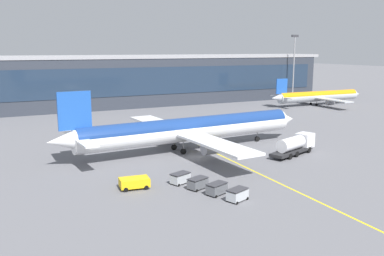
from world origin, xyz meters
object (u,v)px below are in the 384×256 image
Objects in this scene: baggage_cart_0 at (237,194)px; baggage_cart_1 at (217,188)px; baggage_cart_2 at (198,183)px; pushback_tug at (134,182)px; main_airliner at (190,129)px; baggage_cart_3 at (180,178)px; commuter_jet_far at (318,96)px; fuel_tanker at (295,144)px.

baggage_cart_0 is 1.00× the size of baggage_cart_1.
baggage_cart_1 is 3.20m from baggage_cart_2.
baggage_cart_2 is at bearing -27.40° from pushback_tug.
baggage_cart_1 is (8.55, -6.84, -0.07)m from pushback_tug.
main_airliner is 16.28× the size of baggage_cart_1.
baggage_cart_1 and baggage_cart_3 have the same top height.
baggage_cart_0 is (-5.98, -25.24, -3.13)m from main_airliner.
baggage_cart_3 is (6.30, -0.86, -0.07)m from pushback_tug.
baggage_cart_2 is 1.00× the size of baggage_cart_3.
baggage_cart_1 is at bearing 110.65° from baggage_cart_0.
main_airliner is 16.28× the size of baggage_cart_3.
commuter_jet_far is (73.97, 53.40, 2.13)m from baggage_cart_3.
commuter_jet_far is (80.27, 52.55, 2.07)m from pushback_tug.
pushback_tug is 1.34× the size of baggage_cart_0.
pushback_tug is at bearing 172.27° from baggage_cart_3.
main_airliner is 4.47× the size of fuel_tanker.
baggage_cart_3 is at bearing 110.65° from baggage_cart_2.
baggage_cart_1 is at bearing -140.37° from commuter_jet_far.
baggage_cart_1 is 93.14m from commuter_jet_far.
fuel_tanker is at bearing 8.96° from pushback_tug.
baggage_cart_0 is (9.68, -9.84, -0.07)m from pushback_tug.
commuter_jet_far is (71.71, 59.39, 2.13)m from baggage_cart_1.
baggage_cart_3 is at bearing -119.95° from main_airliner.
pushback_tug is 1.34× the size of baggage_cart_1.
baggage_cart_1 is 1.00× the size of baggage_cart_3.
commuter_jet_far reaches higher than baggage_cart_2.
baggage_cart_1 is at bearing -152.27° from fuel_tanker.
baggage_cart_2 is (-8.24, -19.25, -3.13)m from main_airliner.
fuel_tanker is 3.65× the size of baggage_cart_2.
baggage_cart_1 is at bearing -69.35° from baggage_cart_2.
baggage_cart_3 is (-3.38, 8.98, 0.00)m from baggage_cart_0.
baggage_cart_2 is (-1.13, 2.99, 0.00)m from baggage_cart_1.
baggage_cart_0 is 6.40m from baggage_cart_2.
fuel_tanker reaches higher than baggage_cart_1.
pushback_tug is 1.34× the size of baggage_cart_3.
fuel_tanker reaches higher than baggage_cart_3.
baggage_cart_2 is 3.20m from baggage_cart_3.
pushback_tug is at bearing -171.04° from fuel_tanker.
main_airliner reaches higher than pushback_tug.
pushback_tug is 0.11× the size of commuter_jet_far.
main_airliner reaches higher than baggage_cart_2.
baggage_cart_0 is at bearing -103.34° from main_airliner.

